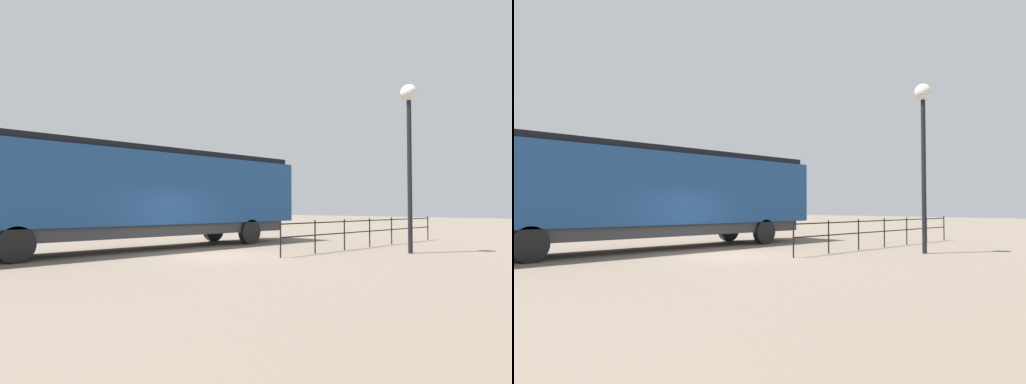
{
  "view_description": "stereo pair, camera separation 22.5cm",
  "coord_description": "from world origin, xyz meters",
  "views": [
    {
      "loc": [
        11.92,
        -9.8,
        1.67
      ],
      "look_at": [
        -0.52,
        2.58,
        2.25
      ],
      "focal_mm": 31.4,
      "sensor_mm": 36.0,
      "label": 1
    },
    {
      "loc": [
        12.07,
        -9.64,
        1.67
      ],
      "look_at": [
        -0.52,
        2.58,
        2.25
      ],
      "focal_mm": 31.4,
      "sensor_mm": 36.0,
      "label": 2
    }
  ],
  "objects": [
    {
      "name": "platform_fence",
      "position": [
        2.06,
        6.68,
        0.77
      ],
      "size": [
        0.05,
        11.11,
        1.2
      ],
      "color": "black",
      "rests_on": "ground_plane"
    },
    {
      "name": "lamp_post",
      "position": [
        4.43,
        5.48,
        4.6
      ],
      "size": [
        0.6,
        0.6,
        6.11
      ],
      "color": "black",
      "rests_on": "ground_plane"
    },
    {
      "name": "ground_plane",
      "position": [
        0.0,
        0.0,
        0.0
      ],
      "size": [
        120.0,
        120.0,
        0.0
      ],
      "primitive_type": "plane",
      "color": "#756656"
    },
    {
      "name": "locomotive",
      "position": [
        -3.74,
        -0.22,
        2.23
      ],
      "size": [
        2.84,
        15.03,
        3.96
      ],
      "color": "navy",
      "rests_on": "ground_plane"
    }
  ]
}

